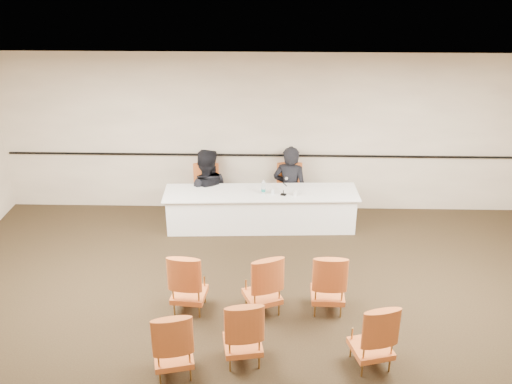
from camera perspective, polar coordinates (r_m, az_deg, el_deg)
floor at (r=7.75m, az=1.03°, el=-14.73°), size 10.00×10.00×0.00m
ceiling at (r=6.28m, az=1.24°, el=6.89°), size 10.00×10.00×0.00m
wall_back at (r=10.55m, az=1.32°, el=5.80°), size 10.00×0.04×3.00m
wall_rail at (r=10.65m, az=1.30°, el=3.70°), size 9.80×0.04×0.03m
panel_table at (r=10.26m, az=0.50°, el=-1.77°), size 3.47×0.95×0.69m
panelist_main at (r=10.71m, az=3.40°, el=0.10°), size 0.73×0.57×1.78m
panelist_main_chair at (r=10.71m, az=3.41°, el=0.14°), size 0.52×0.52×0.95m
panelist_second at (r=10.74m, az=-5.00°, el=-0.41°), size 0.94×0.75×1.87m
panelist_second_chair at (r=10.70m, az=-5.02°, el=0.08°), size 0.52×0.52×0.95m
papers at (r=10.14m, az=3.82°, el=0.00°), size 0.34×0.27×0.00m
microphone at (r=9.95m, az=2.77°, el=0.44°), size 0.16×0.23×0.29m
water_bottle at (r=10.00m, az=0.75°, el=0.48°), size 0.09×0.09×0.25m
drinking_glass at (r=10.03m, az=1.69°, el=0.07°), size 0.08×0.08×0.10m
coffee_cup at (r=9.97m, az=3.94°, el=-0.07°), size 0.10×0.10×0.12m
aud_chair_front_left at (r=8.09m, az=-6.75°, el=-8.80°), size 0.55×0.55×0.95m
aud_chair_front_mid at (r=8.00m, az=0.64°, el=-9.04°), size 0.65×0.65×0.95m
aud_chair_front_right at (r=8.10m, az=7.24°, el=-8.82°), size 0.51×0.51×0.95m
aud_chair_back_left at (r=7.07m, az=-8.35°, el=-14.57°), size 0.60×0.60×0.95m
aud_chair_back_mid at (r=7.18m, az=-1.35°, el=-13.57°), size 0.58×0.58×0.95m
aud_chair_back_right at (r=7.26m, az=11.56°, el=-13.68°), size 0.61×0.61×0.95m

